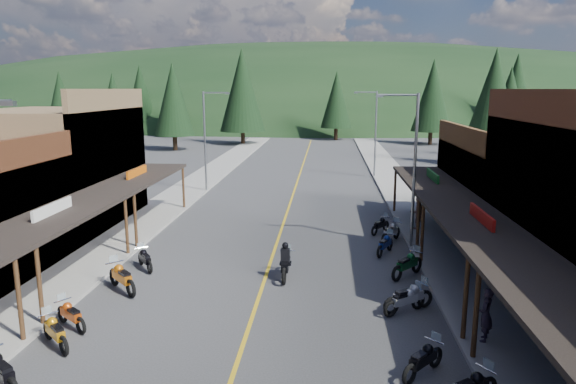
% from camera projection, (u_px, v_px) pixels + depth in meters
% --- Properties ---
extents(ground, '(220.00, 220.00, 0.00)m').
position_uv_depth(ground, '(256.00, 307.00, 19.62)').
color(ground, '#38383A').
rests_on(ground, ground).
extents(centerline, '(0.15, 90.00, 0.01)m').
position_uv_depth(centerline, '(292.00, 198.00, 39.17)').
color(centerline, gold).
rests_on(centerline, ground).
extents(sidewalk_west, '(3.40, 94.00, 0.15)m').
position_uv_depth(sidewalk_west, '(180.00, 195.00, 39.81)').
color(sidewalk_west, gray).
rests_on(sidewalk_west, ground).
extents(sidewalk_east, '(3.40, 94.00, 0.15)m').
position_uv_depth(sidewalk_east, '(407.00, 199.00, 38.50)').
color(sidewalk_east, gray).
rests_on(sidewalk_east, ground).
extents(shop_west_3, '(10.90, 10.20, 8.20)m').
position_uv_depth(shop_west_3, '(55.00, 168.00, 31.00)').
color(shop_west_3, brown).
rests_on(shop_west_3, ground).
extents(shop_east_3, '(10.90, 10.20, 6.20)m').
position_uv_depth(shop_east_3, '(522.00, 190.00, 29.13)').
color(shop_east_3, '#4C2D16').
rests_on(shop_east_3, ground).
extents(streetlight_1, '(2.16, 0.18, 8.00)m').
position_uv_depth(streetlight_1, '(207.00, 137.00, 40.76)').
color(streetlight_1, gray).
rests_on(streetlight_1, ground).
extents(streetlight_2, '(2.16, 0.18, 8.00)m').
position_uv_depth(streetlight_2, '(412.00, 164.00, 26.03)').
color(streetlight_2, gray).
rests_on(streetlight_2, ground).
extents(streetlight_3, '(2.16, 0.18, 8.00)m').
position_uv_depth(streetlight_3, '(374.00, 130.00, 47.54)').
color(streetlight_3, gray).
rests_on(streetlight_3, ground).
extents(ridge_hill, '(310.00, 140.00, 60.00)m').
position_uv_depth(ridge_hill, '(319.00, 117.00, 151.57)').
color(ridge_hill, black).
rests_on(ridge_hill, ground).
extents(pine_0, '(5.04, 5.04, 11.00)m').
position_uv_depth(pine_0, '(61.00, 100.00, 81.94)').
color(pine_0, black).
rests_on(pine_0, ground).
extents(pine_1, '(5.88, 5.88, 12.50)m').
position_uv_depth(pine_1, '(173.00, 94.00, 88.41)').
color(pine_1, black).
rests_on(pine_1, ground).
extents(pine_2, '(6.72, 6.72, 14.00)m').
position_uv_depth(pine_2, '(242.00, 90.00, 75.48)').
color(pine_2, black).
rests_on(pine_2, ground).
extents(pine_3, '(5.04, 5.04, 11.00)m').
position_uv_depth(pine_3, '(336.00, 100.00, 82.54)').
color(pine_3, black).
rests_on(pine_3, ground).
extents(pine_4, '(5.88, 5.88, 12.50)m').
position_uv_depth(pine_4, '(433.00, 95.00, 75.48)').
color(pine_4, black).
rests_on(pine_4, ground).
extents(pine_5, '(6.72, 6.72, 14.00)m').
position_uv_depth(pine_5, '(516.00, 90.00, 85.85)').
color(pine_5, black).
rests_on(pine_5, ground).
extents(pine_7, '(5.88, 5.88, 12.50)m').
position_uv_depth(pine_7, '(141.00, 94.00, 94.88)').
color(pine_7, black).
rests_on(pine_7, ground).
extents(pine_8, '(4.48, 4.48, 10.00)m').
position_uv_depth(pine_8, '(114.00, 108.00, 59.19)').
color(pine_8, black).
rests_on(pine_8, ground).
extents(pine_9, '(4.93, 4.93, 10.80)m').
position_uv_depth(pine_9, '(509.00, 104.00, 60.54)').
color(pine_9, black).
rests_on(pine_9, ground).
extents(pine_10, '(5.38, 5.38, 11.60)m').
position_uv_depth(pine_10, '(173.00, 100.00, 68.50)').
color(pine_10, black).
rests_on(pine_10, ground).
extents(pine_11, '(5.82, 5.82, 12.40)m').
position_uv_depth(pine_11, '(494.00, 99.00, 53.84)').
color(pine_11, black).
rests_on(pine_11, ground).
extents(bike_west_5, '(2.27, 1.95, 1.29)m').
position_uv_depth(bike_west_5, '(0.00, 371.00, 14.01)').
color(bike_west_5, black).
rests_on(bike_west_5, ground).
extents(bike_west_6, '(1.94, 1.88, 1.16)m').
position_uv_depth(bike_west_6, '(55.00, 331.00, 16.46)').
color(bike_west_6, '#C8800E').
rests_on(bike_west_6, ground).
extents(bike_west_7, '(1.90, 1.66, 1.09)m').
position_uv_depth(bike_west_7, '(71.00, 314.00, 17.78)').
color(bike_west_7, '#C6470E').
rests_on(bike_west_7, ground).
extents(bike_west_8, '(2.21, 2.20, 1.34)m').
position_uv_depth(bike_west_8, '(122.00, 276.00, 21.00)').
color(bike_west_8, '#CA650E').
rests_on(bike_west_8, ground).
extents(bike_west_9, '(1.64, 1.91, 1.09)m').
position_uv_depth(bike_west_9, '(145.00, 258.00, 23.63)').
color(bike_west_9, black).
rests_on(bike_west_9, ground).
extents(bike_east_6, '(1.79, 1.87, 1.11)m').
position_uv_depth(bike_east_6, '(423.00, 358.00, 14.82)').
color(bike_east_6, black).
rests_on(bike_east_6, ground).
extents(bike_east_7, '(1.94, 1.62, 1.10)m').
position_uv_depth(bike_east_7, '(405.00, 299.00, 18.99)').
color(bike_east_7, '#ABABB1').
rests_on(bike_east_7, ground).
extents(bike_east_8, '(2.22, 1.66, 1.22)m').
position_uv_depth(bike_east_8, '(408.00, 296.00, 19.15)').
color(bike_east_8, gray).
rests_on(bike_east_8, ground).
extents(bike_east_9, '(2.01, 2.15, 1.27)m').
position_uv_depth(bike_east_9, '(407.00, 263.00, 22.65)').
color(bike_east_9, '#0D411D').
rests_on(bike_east_9, ground).
extents(bike_east_10, '(1.48, 2.07, 1.13)m').
position_uv_depth(bike_east_10, '(385.00, 243.00, 25.79)').
color(bike_east_10, navy).
rests_on(bike_east_10, ground).
extents(bike_east_11, '(1.71, 2.19, 1.22)m').
position_uv_depth(bike_east_11, '(391.00, 231.00, 27.83)').
color(bike_east_11, gray).
rests_on(bike_east_11, ground).
extents(bike_east_12, '(1.58, 1.91, 1.08)m').
position_uv_depth(bike_east_12, '(380.00, 224.00, 29.53)').
color(bike_east_12, black).
rests_on(bike_east_12, ground).
extents(rider_on_bike, '(0.78, 2.27, 1.72)m').
position_uv_depth(rider_on_bike, '(286.00, 263.00, 22.50)').
color(rider_on_bike, black).
rests_on(rider_on_bike, ground).
extents(pedestrian_east_a, '(0.63, 0.76, 1.79)m').
position_uv_depth(pedestrian_east_a, '(486.00, 315.00, 16.56)').
color(pedestrian_east_a, '#2C2233').
rests_on(pedestrian_east_a, sidewalk_east).
extents(pedestrian_east_b, '(1.03, 0.76, 1.91)m').
position_uv_depth(pedestrian_east_b, '(418.00, 213.00, 29.95)').
color(pedestrian_east_b, brown).
rests_on(pedestrian_east_b, sidewalk_east).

